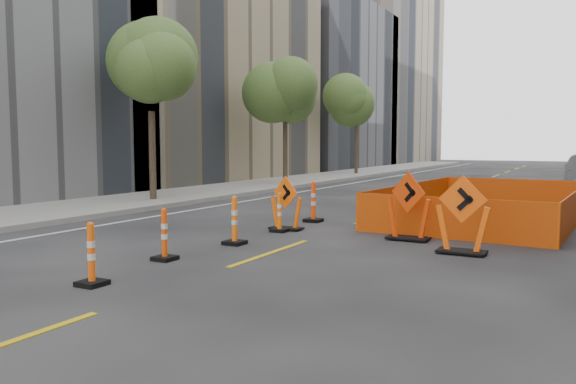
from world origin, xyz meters
The scene contains 16 objects.
ground_plane centered at (0.00, 0.00, 0.00)m, with size 140.00×140.00×0.00m, color black.
sidewalk_left centered at (-9.00, 12.00, 0.07)m, with size 4.00×90.00×0.15m, color gray.
bld_left_d centered at (-17.00, 39.20, 7.00)m, with size 12.00×16.00×14.00m, color #4C4C51.
bld_left_e centered at (-17.00, 55.60, 10.00)m, with size 12.00×20.00×20.00m, color gray.
tree_l_b centered at (-8.40, 10.00, 4.53)m, with size 2.80×2.80×5.95m.
tree_l_c centered at (-8.40, 20.00, 4.53)m, with size 2.80×2.80×5.95m.
tree_l_d centered at (-8.40, 30.00, 4.53)m, with size 2.80×2.80×5.95m.
channelizer_3 centered at (-1.12, 0.49, 0.49)m, with size 0.39×0.39×0.98m, color #ED5209, non-canonical shape.
channelizer_4 centered at (-1.39, 2.46, 0.49)m, with size 0.38×0.38×0.98m, color #DD4509, non-canonical shape.
channelizer_5 centered at (-1.16, 4.42, 0.53)m, with size 0.41×0.41×1.05m, color #FF640A, non-canonical shape.
channelizer_6 centered at (-1.15, 6.39, 0.48)m, with size 0.38×0.38×0.97m, color orange, non-canonical shape.
channelizer_7 centered at (-1.18, 8.36, 0.56)m, with size 0.45×0.45×1.13m, color #FF420A, non-canonical shape.
chevron_sign_left centered at (-1.16, 6.74, 0.67)m, with size 0.90×0.54×1.35m, color #F9590A, non-canonical shape.
chevron_sign_center centered at (1.96, 6.71, 0.77)m, with size 1.03×0.62×1.54m, color red, non-canonical shape.
chevron_sign_right centered at (3.33, 5.67, 0.77)m, with size 1.03×0.62×1.54m, color #FF530A, non-canonical shape.
safety_fence centered at (2.98, 11.03, 0.48)m, with size 4.49×7.64×0.95m, color #F2460C, non-canonical shape.
Camera 1 is at (5.46, -5.46, 2.16)m, focal length 35.00 mm.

